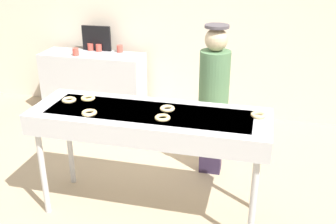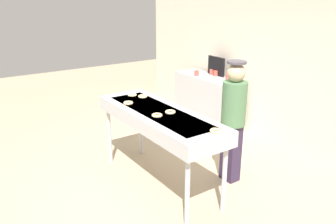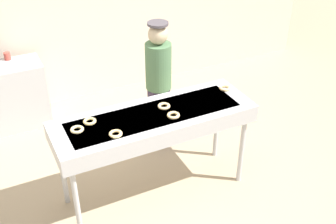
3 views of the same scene
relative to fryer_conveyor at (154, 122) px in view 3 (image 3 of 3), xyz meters
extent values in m
plane|color=tan|center=(0.00, 0.00, -0.96)|extent=(16.00, 16.00, 0.00)
cube|color=#B7BABF|center=(0.00, 0.00, 0.00)|extent=(2.15, 0.71, 0.19)
cube|color=slate|center=(0.00, 0.00, 0.06)|extent=(1.82, 0.49, 0.08)
cylinder|color=#B7BABF|center=(-0.97, -0.27, -0.52)|extent=(0.06, 0.06, 0.87)
cylinder|color=#B7BABF|center=(0.97, -0.27, -0.52)|extent=(0.06, 0.06, 0.87)
cylinder|color=#B7BABF|center=(-0.97, 0.27, -0.52)|extent=(0.06, 0.06, 0.87)
cylinder|color=#B7BABF|center=(0.97, 0.27, -0.52)|extent=(0.06, 0.06, 0.87)
torus|color=#EBCB86|center=(0.16, -0.13, 0.12)|extent=(0.14, 0.14, 0.03)
torus|color=#F0D483|center=(-0.65, 0.14, 0.12)|extent=(0.16, 0.16, 0.03)
torus|color=#F2CC85|center=(-0.49, -0.18, 0.12)|extent=(0.15, 0.15, 0.03)
torus|color=#F3D392|center=(0.15, 0.07, 0.12)|extent=(0.19, 0.19, 0.03)
torus|color=beige|center=(-0.80, 0.05, 0.12)|extent=(0.18, 0.18, 0.03)
torus|color=#EBC484|center=(0.95, 0.13, 0.12)|extent=(0.15, 0.15, 0.03)
cube|color=#2F243E|center=(0.46, 0.88, -0.54)|extent=(0.24, 0.18, 0.83)
cylinder|color=#4C724C|center=(0.46, 0.88, 0.17)|extent=(0.32, 0.32, 0.59)
sphere|color=tan|center=(0.46, 0.88, 0.58)|extent=(0.24, 0.24, 0.24)
cylinder|color=#443F45|center=(0.46, 0.88, 0.71)|extent=(0.25, 0.25, 0.03)
cylinder|color=#CC4C3F|center=(-1.14, 2.32, 0.03)|extent=(0.09, 0.09, 0.10)
camera|label=1|loc=(0.94, -3.09, 1.49)|focal=42.19mm
camera|label=2|loc=(3.53, -2.29, 1.54)|focal=36.88mm
camera|label=3|loc=(-1.51, -3.40, 2.47)|focal=45.39mm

